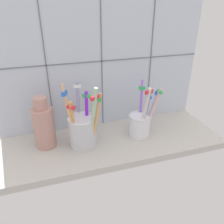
# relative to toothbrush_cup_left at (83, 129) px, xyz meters

# --- Properties ---
(counter_slab) EXTENTS (0.64, 0.22, 0.02)m
(counter_slab) POSITION_rel_toothbrush_cup_left_xyz_m (0.09, -0.01, -0.06)
(counter_slab) COLOR #BCB7AD
(counter_slab) RESTS_ON ground
(tile_wall_back) EXTENTS (0.64, 0.02, 0.45)m
(tile_wall_back) POSITION_rel_toothbrush_cup_left_xyz_m (0.09, 0.11, 0.15)
(tile_wall_back) COLOR silver
(tile_wall_back) RESTS_ON ground
(toothbrush_cup_left) EXTENTS (0.10, 0.12, 0.19)m
(toothbrush_cup_left) POSITION_rel_toothbrush_cup_left_xyz_m (0.00, 0.00, 0.00)
(toothbrush_cup_left) COLOR silver
(toothbrush_cup_left) RESTS_ON counter_slab
(toothbrush_cup_right) EXTENTS (0.10, 0.08, 0.17)m
(toothbrush_cup_right) POSITION_rel_toothbrush_cup_left_xyz_m (0.18, -0.00, -0.01)
(toothbrush_cup_right) COLOR white
(toothbrush_cup_right) RESTS_ON counter_slab
(ceramic_vase) EXTENTS (0.06, 0.06, 0.15)m
(ceramic_vase) POSITION_rel_toothbrush_cup_left_xyz_m (-0.10, 0.03, 0.01)
(ceramic_vase) COLOR tan
(ceramic_vase) RESTS_ON counter_slab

